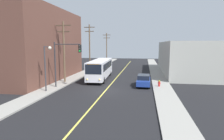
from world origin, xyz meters
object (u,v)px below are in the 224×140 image
object	(u,v)px
parked_car_blue	(144,80)
street_lamp_left	(47,62)
city_bus	(101,68)
traffic_signal_left_corner	(66,56)
utility_pole_mid	(90,45)
utility_pole_far	(107,46)
utility_pole_near	(64,49)
fire_hydrant	(159,83)

from	to	relation	value
parked_car_blue	street_lamp_left	distance (m)	13.14
city_bus	street_lamp_left	size ratio (longest dim) A/B	2.23
city_bus	parked_car_blue	bearing A→B (deg)	-34.54
traffic_signal_left_corner	utility_pole_mid	bearing A→B (deg)	96.10
utility_pole_far	utility_pole_near	bearing A→B (deg)	-90.64
traffic_signal_left_corner	parked_car_blue	bearing A→B (deg)	16.36
utility_pole_mid	traffic_signal_left_corner	bearing A→B (deg)	-83.90
utility_pole_near	traffic_signal_left_corner	distance (m)	4.23
utility_pole_near	fire_hydrant	world-z (taller)	utility_pole_near
utility_pole_mid	utility_pole_far	xyz separation A→B (m)	(0.54, 17.40, -0.45)
city_bus	utility_pole_far	world-z (taller)	utility_pole_far
utility_pole_far	traffic_signal_left_corner	world-z (taller)	utility_pole_far
utility_pole_far	utility_pole_mid	bearing A→B (deg)	-91.79
city_bus	traffic_signal_left_corner	size ratio (longest dim) A/B	2.04
utility_pole_near	utility_pole_mid	xyz separation A→B (m)	(-0.19, 14.86, 0.52)
parked_car_blue	utility_pole_near	distance (m)	12.75
parked_car_blue	utility_pole_far	world-z (taller)	utility_pole_far
utility_pole_near	street_lamp_left	size ratio (longest dim) A/B	1.65
street_lamp_left	utility_pole_mid	bearing A→B (deg)	91.55
utility_pole_near	traffic_signal_left_corner	bearing A→B (deg)	-64.17
street_lamp_left	fire_hydrant	xyz separation A→B (m)	(13.68, 5.03, -3.16)
parked_car_blue	fire_hydrant	xyz separation A→B (m)	(2.10, -0.47, -0.26)
utility_pole_far	fire_hydrant	distance (m)	36.47
city_bus	street_lamp_left	bearing A→B (deg)	-112.14
utility_pole_near	utility_pole_far	bearing A→B (deg)	89.36
city_bus	traffic_signal_left_corner	xyz separation A→B (m)	(-2.87, -8.01, 2.49)
fire_hydrant	utility_pole_near	bearing A→B (deg)	175.09
parked_car_blue	fire_hydrant	bearing A→B (deg)	-12.58
utility_pole_far	fire_hydrant	bearing A→B (deg)	-67.73
fire_hydrant	utility_pole_mid	bearing A→B (deg)	131.56
utility_pole_far	traffic_signal_left_corner	size ratio (longest dim) A/B	1.53
city_bus	utility_pole_mid	world-z (taller)	utility_pole_mid
parked_car_blue	fire_hydrant	world-z (taller)	parked_car_blue
utility_pole_far	street_lamp_left	distance (m)	38.53
utility_pole_near	fire_hydrant	distance (m)	14.84
city_bus	fire_hydrant	bearing A→B (deg)	-30.30
utility_pole_far	traffic_signal_left_corner	bearing A→B (deg)	-87.70
city_bus	utility_pole_far	distance (m)	28.52
utility_pole_near	street_lamp_left	xyz separation A→B (m)	(0.39, -6.24, -1.43)
utility_pole_near	traffic_signal_left_corner	size ratio (longest dim) A/B	1.51
utility_pole_far	city_bus	bearing A→B (deg)	-81.24
street_lamp_left	fire_hydrant	distance (m)	14.91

